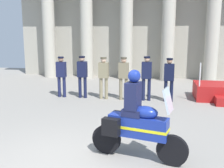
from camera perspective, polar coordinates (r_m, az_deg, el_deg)
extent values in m
plane|color=gray|center=(5.76, -10.14, -16.57)|extent=(28.00, 28.00, 0.00)
cube|color=#A49F91|center=(16.35, 3.48, 11.81)|extent=(13.34, 0.30, 5.87)
cylinder|color=#B2AD9E|center=(16.62, -13.19, 10.44)|extent=(0.72, 0.72, 5.24)
cylinder|color=#B2AD9E|center=(15.85, -5.40, 10.67)|extent=(0.72, 0.72, 5.24)
cylinder|color=#B2AD9E|center=(15.39, 3.03, 10.70)|extent=(0.72, 0.72, 5.24)
cylinder|color=#B2AD9E|center=(15.27, 11.77, 10.50)|extent=(0.72, 0.72, 5.24)
cylinder|color=#B2AD9E|center=(15.49, 20.44, 10.06)|extent=(0.72, 0.72, 5.24)
cylinder|color=silver|center=(10.73, 18.08, 1.88)|extent=(0.05, 0.05, 0.90)
cylinder|color=#191E42|center=(11.41, -11.07, -0.61)|extent=(0.13, 0.13, 0.84)
cylinder|color=#191E42|center=(11.33, -10.03, -0.65)|extent=(0.13, 0.13, 0.84)
cube|color=#191E42|center=(11.25, -10.68, 3.02)|extent=(0.39, 0.24, 0.63)
sphere|color=#997056|center=(11.20, -10.75, 5.14)|extent=(0.21, 0.21, 0.21)
cylinder|color=black|center=(11.20, -10.77, 5.54)|extent=(0.24, 0.24, 0.06)
cylinder|color=#141938|center=(11.13, -6.77, -0.71)|extent=(0.13, 0.13, 0.86)
cylinder|color=#141938|center=(11.07, -5.68, -0.75)|extent=(0.13, 0.13, 0.86)
cube|color=#141938|center=(10.98, -6.31, 3.10)|extent=(0.39, 0.24, 0.64)
sphere|color=tan|center=(10.93, -6.35, 5.30)|extent=(0.21, 0.21, 0.21)
cylinder|color=black|center=(10.92, -6.36, 5.71)|extent=(0.24, 0.24, 0.06)
cylinder|color=#847A5B|center=(10.88, -2.34, -0.91)|extent=(0.13, 0.13, 0.86)
cylinder|color=#847A5B|center=(10.83, -1.20, -0.95)|extent=(0.13, 0.13, 0.86)
cube|color=#847A5B|center=(10.73, -1.80, 2.92)|extent=(0.39, 0.24, 0.61)
sphere|color=beige|center=(10.68, -1.81, 5.10)|extent=(0.21, 0.21, 0.21)
cylinder|color=#4F4937|center=(10.67, -1.81, 5.52)|extent=(0.24, 0.24, 0.06)
cylinder|color=#7A7056|center=(10.72, 1.86, -1.04)|extent=(0.13, 0.13, 0.87)
cylinder|color=#7A7056|center=(10.69, 3.03, -1.08)|extent=(0.13, 0.13, 0.87)
cube|color=#7A7056|center=(10.58, 2.47, 2.88)|extent=(0.39, 0.24, 0.61)
sphere|color=tan|center=(10.53, 2.49, 5.09)|extent=(0.21, 0.21, 0.21)
cylinder|color=#494334|center=(10.52, 2.50, 5.52)|extent=(0.24, 0.24, 0.06)
cylinder|color=#141938|center=(10.67, 6.64, -1.15)|extent=(0.13, 0.13, 0.88)
cylinder|color=#141938|center=(10.66, 7.82, -1.19)|extent=(0.13, 0.13, 0.88)
cube|color=#141938|center=(10.54, 7.33, 2.88)|extent=(0.39, 0.24, 0.65)
sphere|color=tan|center=(10.49, 7.39, 5.20)|extent=(0.21, 0.21, 0.21)
cylinder|color=black|center=(10.48, 7.40, 5.63)|extent=(0.24, 0.24, 0.06)
cylinder|color=black|center=(10.63, 11.24, -1.47)|extent=(0.13, 0.13, 0.83)
cylinder|color=black|center=(10.64, 12.43, -1.51)|extent=(0.13, 0.13, 0.83)
cube|color=black|center=(10.51, 11.99, 2.44)|extent=(0.39, 0.24, 0.65)
sphere|color=tan|center=(10.46, 12.08, 4.76)|extent=(0.21, 0.21, 0.21)
cylinder|color=black|center=(10.45, 12.10, 5.19)|extent=(0.24, 0.24, 0.06)
cylinder|color=black|center=(5.67, 12.61, -13.54)|extent=(0.65, 0.25, 0.64)
cylinder|color=black|center=(6.08, -1.17, -11.54)|extent=(0.65, 0.29, 0.64)
cube|color=navy|center=(5.69, 5.53, -8.89)|extent=(1.28, 0.61, 0.44)
ellipsoid|color=navy|center=(5.54, 7.06, -5.96)|extent=(0.58, 0.43, 0.26)
cube|color=yellow|center=(5.69, 5.52, -9.08)|extent=(1.30, 0.62, 0.06)
cube|color=silver|center=(5.36, 11.75, -3.37)|extent=(0.25, 0.43, 0.47)
cube|color=black|center=(6.08, 1.81, -7.52)|extent=(0.39, 0.26, 0.36)
cube|color=black|center=(5.63, -0.22, -9.04)|extent=(0.39, 0.26, 0.36)
cube|color=#191E42|center=(5.63, 4.42, -5.96)|extent=(0.47, 0.43, 0.14)
cube|color=#191E42|center=(5.54, 4.47, -2.49)|extent=(0.34, 0.41, 0.56)
sphere|color=navy|center=(5.46, 4.73, 1.69)|extent=(0.26, 0.26, 0.26)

